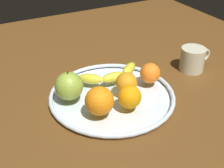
% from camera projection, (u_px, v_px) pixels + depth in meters
% --- Properties ---
extents(ground_plane, '(1.52, 1.52, 0.04)m').
position_uv_depth(ground_plane, '(112.00, 104.00, 0.85)').
color(ground_plane, brown).
extents(fruit_bowl, '(0.36, 0.36, 0.02)m').
position_uv_depth(fruit_bowl, '(112.00, 95.00, 0.83)').
color(fruit_bowl, silver).
rests_on(fruit_bowl, ground_plane).
extents(banana, '(0.21, 0.08, 0.03)m').
position_uv_depth(banana, '(112.00, 74.00, 0.88)').
color(banana, yellow).
rests_on(banana, fruit_bowl).
extents(apple, '(0.08, 0.08, 0.09)m').
position_uv_depth(apple, '(69.00, 86.00, 0.78)').
color(apple, '#95B33C').
rests_on(apple, fruit_bowl).
extents(orange_center, '(0.06, 0.06, 0.06)m').
position_uv_depth(orange_center, '(126.00, 83.00, 0.81)').
color(orange_center, orange).
rests_on(orange_center, fruit_bowl).
extents(orange_front_left, '(0.06, 0.06, 0.06)m').
position_uv_depth(orange_front_left, '(130.00, 97.00, 0.75)').
color(orange_front_left, orange).
rests_on(orange_front_left, fruit_bowl).
extents(orange_back_right, '(0.07, 0.07, 0.07)m').
position_uv_depth(orange_back_right, '(99.00, 101.00, 0.73)').
color(orange_back_right, orange).
rests_on(orange_back_right, fruit_bowl).
extents(orange_back_left, '(0.06, 0.06, 0.06)m').
position_uv_depth(orange_back_left, '(151.00, 74.00, 0.86)').
color(orange_back_left, orange).
rests_on(orange_back_left, fruit_bowl).
extents(ambient_mug, '(0.11, 0.08, 0.08)m').
position_uv_depth(ambient_mug, '(193.00, 59.00, 0.95)').
color(ambient_mug, beige).
rests_on(ambient_mug, ground_plane).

